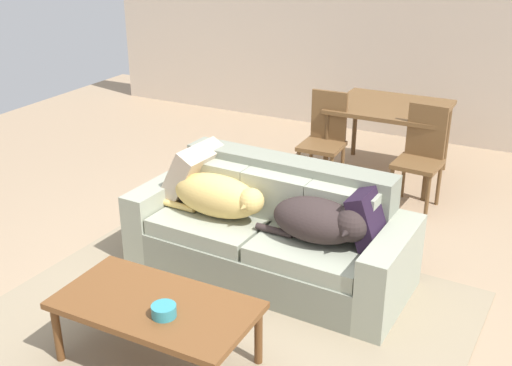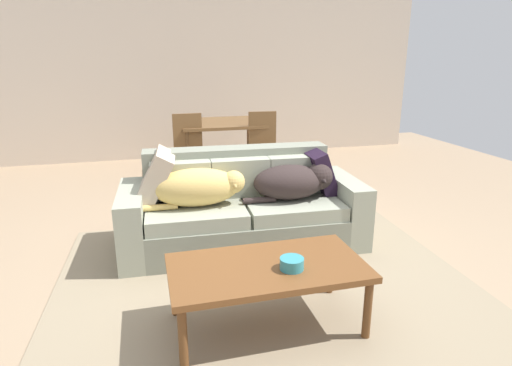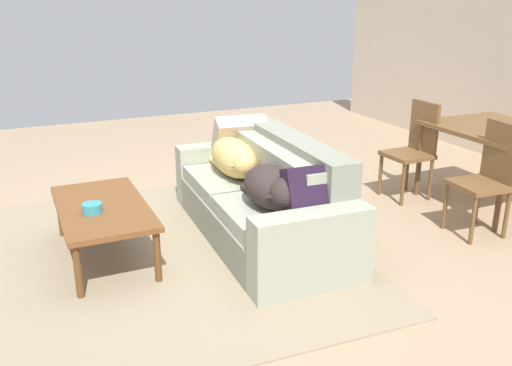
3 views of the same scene
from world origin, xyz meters
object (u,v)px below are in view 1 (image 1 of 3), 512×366
Objects in this scene: throw_pillow_by_left_arm at (192,173)px; dining_chair_near_right at (421,153)px; couch at (272,233)px; dog_on_left_cushion at (219,196)px; dog_on_right_cushion at (321,221)px; dining_table at (390,112)px; dining_chair_near_left at (325,136)px; bowl_on_coffee_table at (164,311)px; coffee_table at (156,309)px; throw_pillow_by_right_arm at (371,218)px.

throw_pillow_by_left_arm is 2.16m from dining_chair_near_right.
couch is 1.85m from dining_chair_near_right.
dog_on_left_cushion is 1.09× the size of dog_on_right_cushion.
dog_on_right_cushion is 2.41m from dining_table.
dining_chair_near_left reaches higher than throw_pillow_by_left_arm.
dining_table reaches higher than bowl_on_coffee_table.
dining_chair_near_right reaches higher than throw_pillow_by_left_arm.
couch is at bearing -107.76° from dining_chair_near_right.
dog_on_right_cushion reaches higher than coffee_table.
couch is at bearing -6.43° from throw_pillow_by_left_arm.
dining_chair_near_left reaches higher than dog_on_left_cushion.
throw_pillow_by_right_arm is 1.69m from dining_chair_near_right.
coffee_table is 0.17m from bowl_on_coffee_table.
throw_pillow_by_right_arm is at bearing -2.57° from throw_pillow_by_left_arm.
dog_on_right_cushion is 0.34m from throw_pillow_by_right_arm.
dining_chair_near_right is (-0.05, 1.69, -0.10)m from throw_pillow_by_right_arm.
throw_pillow_by_right_arm is at bearing -77.08° from dining_table.
dining_chair_near_left is at bearing 74.05° from throw_pillow_by_left_arm.
dining_table reaches higher than dog_on_right_cushion.
couch is 2.31m from dining_table.
bowl_on_coffee_table is 0.15× the size of dining_chair_near_left.
dining_table is (0.96, 2.19, 0.05)m from throw_pillow_by_left_arm.
couch is 1.92× the size of dining_table.
throw_pillow_by_left_arm is at bearing -127.11° from dining_chair_near_right.
throw_pillow_by_right_arm is 1.58m from coffee_table.
throw_pillow_by_right_arm reaches higher than coffee_table.
dining_table is (0.36, 3.55, 0.30)m from coffee_table.
throw_pillow_by_left_arm reaches higher than coffee_table.
throw_pillow_by_left_arm is 0.50× the size of dining_chair_near_right.
coffee_table is (0.25, -1.17, -0.20)m from dog_on_left_cushion.
dining_chair_near_left reaches higher than throw_pillow_by_right_arm.
dog_on_right_cushion is 1.32m from bowl_on_coffee_table.
coffee_table is (-0.14, -1.28, 0.07)m from couch.
couch is 2.25× the size of dining_chair_near_left.
dining_chair_near_right is (1.43, 1.62, -0.13)m from throw_pillow_by_left_arm.
dining_chair_near_left is at bearing 101.28° from couch.
bowl_on_coffee_table is at bearing -107.54° from dog_on_right_cushion.
dog_on_left_cushion is (-0.38, -0.11, 0.27)m from couch.
dog_on_right_cushion is at bearing 63.35° from coffee_table.
dog_on_left_cushion is 0.80× the size of dining_table.
throw_pillow_by_right_arm is (0.30, 0.15, 0.03)m from dog_on_right_cushion.
throw_pillow_by_right_arm is at bearing 28.55° from dog_on_right_cushion.
throw_pillow_by_right_arm reaches higher than dining_table.
bowl_on_coffee_table is (-0.45, -1.23, -0.12)m from dog_on_right_cushion.
dining_chair_near_right reaches higher than throw_pillow_by_right_arm.
dog_on_left_cushion is 1.89× the size of throw_pillow_by_left_arm.
dining_chair_near_left reaches higher than coffee_table.
dining_table is at bearing 78.21° from dog_on_left_cushion.
couch is 1.29m from coffee_table.
throw_pillow_by_right_arm is at bearing 8.96° from dog_on_left_cushion.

